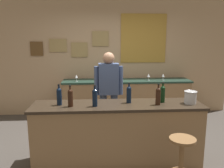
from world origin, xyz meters
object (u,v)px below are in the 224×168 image
(bartender, at_px, (109,90))
(wine_glass_a, at_px, (76,77))
(wine_glass_b, at_px, (111,76))
(coffee_mug, at_px, (103,79))
(wine_bottle_b, at_px, (70,97))
(wine_bottle_a, at_px, (59,96))
(ice_bucket, at_px, (190,97))
(wine_glass_c, at_px, (148,76))
(wine_glass_d, at_px, (163,76))
(wine_bottle_d, at_px, (129,94))
(wine_bottle_c, at_px, (95,97))
(wine_bottle_f, at_px, (163,93))
(wine_bottle_e, at_px, (158,96))
(bar_stool, at_px, (182,155))

(bartender, xyz_separation_m, wine_glass_a, (-0.67, 1.09, 0.07))
(wine_glass_b, xyz_separation_m, coffee_mug, (-0.20, -0.03, -0.06))
(wine_bottle_b, xyz_separation_m, wine_glass_a, (-0.08, 2.03, -0.05))
(wine_bottle_a, distance_m, wine_glass_a, 1.95)
(wine_glass_a, bearing_deg, wine_bottle_a, -92.46)
(ice_bucket, distance_m, wine_glass_c, 2.03)
(wine_bottle_a, height_order, wine_glass_a, wine_bottle_a)
(wine_glass_d, bearing_deg, wine_glass_c, 178.03)
(wine_glass_d, distance_m, coffee_mug, 1.40)
(wine_bottle_a, xyz_separation_m, wine_bottle_d, (1.01, 0.05, 0.00))
(wine_bottle_b, distance_m, wine_bottle_c, 0.34)
(wine_glass_c, bearing_deg, wine_bottle_f, -96.43)
(wine_bottle_e, distance_m, ice_bucket, 0.49)
(wine_bottle_f, relative_size, wine_glass_c, 1.97)
(wine_bottle_c, xyz_separation_m, wine_glass_b, (0.37, 2.14, -0.05))
(bar_stool, bearing_deg, wine_bottle_c, 149.95)
(bar_stool, xyz_separation_m, wine_bottle_d, (-0.55, 0.76, 0.60))
(wine_bottle_d, distance_m, ice_bucket, 0.90)
(wine_bottle_a, bearing_deg, wine_bottle_b, -27.97)
(wine_bottle_b, bearing_deg, wine_bottle_e, 0.35)
(wine_bottle_e, height_order, wine_bottle_f, same)
(bar_stool, xyz_separation_m, wine_glass_b, (-0.69, 2.75, 0.55))
(wine_bottle_b, relative_size, wine_bottle_e, 1.00)
(wine_bottle_e, distance_m, wine_glass_a, 2.42)
(wine_bottle_c, height_order, wine_glass_b, wine_bottle_c)
(coffee_mug, bearing_deg, wine_glass_a, -173.91)
(wine_bottle_e, xyz_separation_m, coffee_mug, (-0.74, 2.09, -0.11))
(wine_bottle_b, bearing_deg, wine_glass_d, 47.14)
(bartender, xyz_separation_m, wine_bottle_d, (0.26, -0.81, 0.12))
(wine_bottle_f, bearing_deg, coffee_mug, 113.15)
(coffee_mug, bearing_deg, wine_bottle_f, -66.85)
(wine_bottle_c, height_order, coffee_mug, wine_bottle_c)
(wine_bottle_a, height_order, wine_glass_b, wine_bottle_a)
(bartender, bearing_deg, wine_glass_b, 84.02)
(wine_bottle_c, distance_m, wine_bottle_f, 1.02)
(bartender, distance_m, wine_bottle_f, 1.12)
(wine_bottle_f, relative_size, wine_glass_a, 1.97)
(wine_bottle_a, height_order, ice_bucket, wine_bottle_a)
(wine_bottle_d, relative_size, wine_bottle_e, 1.00)
(wine_bottle_f, xyz_separation_m, wine_glass_c, (0.22, 1.93, -0.05))
(wine_bottle_e, distance_m, coffee_mug, 2.22)
(coffee_mug, bearing_deg, bar_stool, -71.89)
(bar_stool, height_order, wine_glass_b, wine_glass_b)
(wine_bottle_d, bearing_deg, wine_bottle_e, -18.13)
(bartender, distance_m, wine_bottle_b, 1.12)
(wine_bottle_e, bearing_deg, bar_stool, -76.66)
(wine_bottle_f, xyz_separation_m, wine_glass_d, (0.56, 1.92, -0.05))
(ice_bucket, bearing_deg, wine_bottle_c, -178.03)
(wine_glass_a, bearing_deg, wine_bottle_d, -63.90)
(wine_bottle_c, bearing_deg, wine_bottle_a, 168.86)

